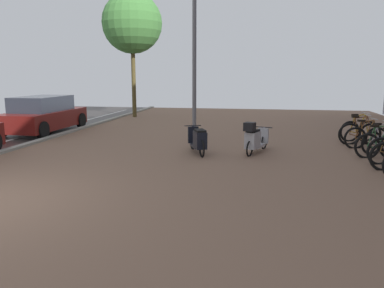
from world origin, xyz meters
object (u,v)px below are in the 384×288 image
Objects in this scene: bicycle_rack_09 at (359,131)px; scooter_near at (254,139)px; scooter_mid at (198,140)px; bicycle_rack_06 at (381,142)px; parked_car_far at (44,115)px; bicycle_rack_07 at (366,138)px; bicycle_rack_08 at (360,134)px; lamp_post at (194,48)px; street_tree at (132,23)px; bicycle_rack_05 at (380,145)px.

bicycle_rack_09 is 0.83× the size of scooter_near.
scooter_near is at bearing 11.01° from scooter_mid.
parked_car_far reaches higher than bicycle_rack_06.
bicycle_rack_06 is 0.92× the size of bicycle_rack_09.
bicycle_rack_09 is at bearing 84.90° from bicycle_rack_07.
bicycle_rack_06 is at bearing -86.98° from bicycle_rack_09.
bicycle_rack_08 is 11.85m from parked_car_far.
parked_car_far is at bearing 155.11° from scooter_mid.
bicycle_rack_06 is 6.58m from lamp_post.
street_tree is at bearing 123.88° from lamp_post.
bicycle_rack_09 is 6.03m from scooter_mid.
bicycle_rack_05 is 0.35× the size of parked_car_far.
bicycle_rack_08 reaches higher than bicycle_rack_06.
bicycle_rack_05 is 2.10m from bicycle_rack_08.
bicycle_rack_07 is 0.87× the size of scooter_mid.
bicycle_rack_05 is 0.86× the size of scooter_near.
bicycle_rack_07 is at bearing 108.60° from bicycle_rack_06.
bicycle_rack_07 is (0.00, 1.40, -0.01)m from bicycle_rack_05.
bicycle_rack_08 is at bearing -33.51° from street_tree.
bicycle_rack_08 is (-0.24, 1.40, 0.02)m from bicycle_rack_06.
parked_car_far is 7.50m from street_tree.
bicycle_rack_05 is at bearing 0.35° from scooter_near.
bicycle_rack_05 is 2.80m from bicycle_rack_09.
bicycle_rack_08 is at bearing 90.18° from bicycle_rack_05.
bicycle_rack_07 reaches higher than bicycle_rack_06.
street_tree reaches higher than bicycle_rack_06.
scooter_mid is (-5.02, -0.33, 0.05)m from bicycle_rack_05.
parked_car_far is at bearing 173.13° from bicycle_rack_07.
bicycle_rack_08 is 1.04× the size of bicycle_rack_09.
bicycle_rack_06 is 1.42m from bicycle_rack_08.
bicycle_rack_07 is at bearing -6.87° from parked_car_far.
bicycle_rack_06 is (0.24, 0.70, -0.01)m from bicycle_rack_05.
bicycle_rack_07 is 0.96× the size of bicycle_rack_08.
bicycle_rack_09 is at bearing 7.29° from lamp_post.
lamp_post reaches higher than bicycle_rack_08.
bicycle_rack_09 is 12.61m from street_tree.
scooter_mid is (-5.01, -2.43, 0.04)m from bicycle_rack_08.
scooter_mid is at bearing -176.20° from bicycle_rack_05.
lamp_post reaches higher than bicycle_rack_06.
lamp_post is at bearing -56.12° from street_tree.
parked_car_far is (-6.81, 3.16, 0.29)m from scooter_mid.
bicycle_rack_09 is (0.13, 2.80, 0.01)m from bicycle_rack_05.
bicycle_rack_09 is 0.21× the size of street_tree.
parked_car_far is at bearing -107.02° from street_tree.
bicycle_rack_06 is at bearing 11.11° from scooter_mid.
bicycle_rack_05 reaches higher than bicycle_rack_07.
street_tree is at bearing 127.05° from scooter_near.
parked_car_far is (-12.07, 2.13, 0.35)m from bicycle_rack_06.
lamp_post reaches higher than scooter_near.
lamp_post reaches higher than bicycle_rack_07.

